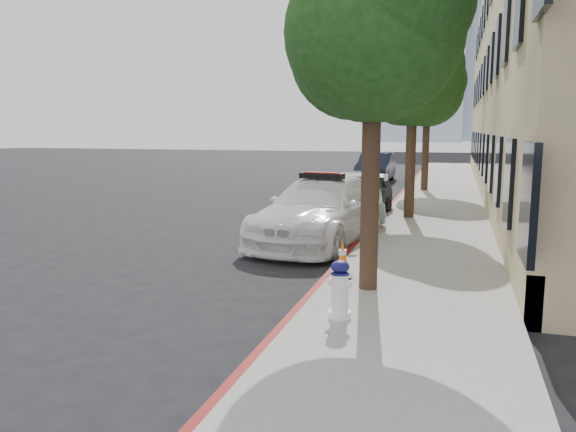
# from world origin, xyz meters

# --- Properties ---
(ground) EXTENTS (120.00, 120.00, 0.00)m
(ground) POSITION_xyz_m (0.00, 0.00, 0.00)
(ground) COLOR black
(ground) RESTS_ON ground
(sidewalk) EXTENTS (3.20, 50.00, 0.15)m
(sidewalk) POSITION_xyz_m (3.60, 10.00, 0.07)
(sidewalk) COLOR gray
(sidewalk) RESTS_ON ground
(curb_strip) EXTENTS (0.12, 50.00, 0.15)m
(curb_strip) POSITION_xyz_m (2.06, 10.00, 0.07)
(curb_strip) COLOR maroon
(curb_strip) RESTS_ON ground
(tower_left) EXTENTS (18.00, 14.00, 60.00)m
(tower_left) POSITION_xyz_m (-4.00, 120.00, 30.00)
(tower_left) COLOR #9EA8B7
(tower_left) RESTS_ON ground
(tower_right) EXTENTS (14.00, 14.00, 44.00)m
(tower_right) POSITION_xyz_m (9.00, 135.00, 22.00)
(tower_right) COLOR #9EA8B7
(tower_right) RESTS_ON ground
(tree_near) EXTENTS (2.92, 2.82, 5.62)m
(tree_near) POSITION_xyz_m (2.93, -2.01, 4.27)
(tree_near) COLOR black
(tree_near) RESTS_ON sidewalk
(tree_mid) EXTENTS (2.77, 2.64, 5.43)m
(tree_mid) POSITION_xyz_m (2.93, 5.99, 4.16)
(tree_mid) COLOR black
(tree_mid) RESTS_ON sidewalk
(tree_far) EXTENTS (3.10, 3.00, 5.81)m
(tree_far) POSITION_xyz_m (2.93, 13.99, 4.39)
(tree_far) COLOR black
(tree_far) RESTS_ON sidewalk
(police_car) EXTENTS (2.94, 5.71, 1.73)m
(police_car) POSITION_xyz_m (1.10, 2.23, 0.79)
(police_car) COLOR white
(police_car) RESTS_ON ground
(parked_car_mid) EXTENTS (2.27, 4.78, 1.58)m
(parked_car_mid) POSITION_xyz_m (1.20, 5.85, 0.79)
(parked_car_mid) COLOR black
(parked_car_mid) RESTS_ON ground
(parked_car_far) EXTENTS (1.62, 4.63, 1.53)m
(parked_car_far) POSITION_xyz_m (0.10, 18.90, 0.76)
(parked_car_far) COLOR #141B32
(parked_car_far) RESTS_ON ground
(fire_hydrant) EXTENTS (0.35, 0.32, 0.82)m
(fire_hydrant) POSITION_xyz_m (2.75, -3.61, 0.55)
(fire_hydrant) COLOR white
(fire_hydrant) RESTS_ON sidewalk
(traffic_cone) EXTENTS (0.38, 0.38, 0.65)m
(traffic_cone) POSITION_xyz_m (2.35, -1.42, 0.47)
(traffic_cone) COLOR black
(traffic_cone) RESTS_ON sidewalk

